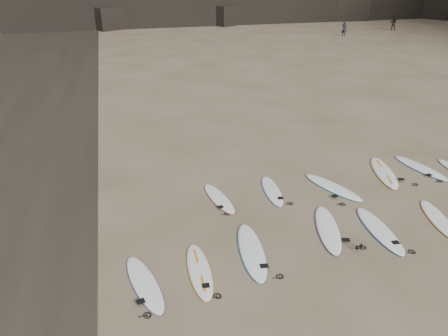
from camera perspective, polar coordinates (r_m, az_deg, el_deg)
The scene contains 14 objects.
ground at distance 13.81m, azimuth 14.39°, elevation -8.07°, with size 240.00×240.00×0.00m, color #897559.
surfboard_0 at distance 11.88m, azimuth -3.23°, elevation -13.18°, with size 0.57×2.39×0.09m, color white.
surfboard_1 at distance 12.54m, azimuth 3.65°, elevation -10.74°, with size 0.66×2.76×0.10m, color white.
surfboard_2 at distance 13.81m, azimuth 13.43°, elevation -7.71°, with size 0.64×2.68×0.10m, color white.
surfboard_3 at distance 14.20m, azimuth 19.65°, elevation -7.61°, with size 0.64×2.66×0.10m, color white.
surfboard_4 at distance 15.49m, azimuth 26.19°, elevation -5.96°, with size 0.57×2.36×0.08m, color white.
surfboard_5 at distance 15.05m, azimuth -0.65°, elevation -3.97°, with size 0.54×2.25×0.08m, color white.
surfboard_6 at distance 15.62m, azimuth 6.31°, elevation -2.94°, with size 0.54×2.27×0.08m, color white.
surfboard_7 at distance 16.23m, azimuth 14.05°, elevation -2.43°, with size 0.62×2.58×0.09m, color white.
surfboard_8 at distance 17.91m, azimuth 20.17°, elevation -0.51°, with size 0.67×2.79×0.10m, color white.
surfboard_9 at distance 18.86m, azimuth 24.27°, elevation 0.05°, with size 0.61×2.54×0.09m, color white.
surfboard_11 at distance 11.64m, azimuth -10.34°, elevation -14.59°, with size 0.59×2.46×0.09m, color white.
person_a at distance 49.99m, azimuth 15.43°, elevation 17.16°, with size 0.57×0.37×1.56m, color #222428.
person_b at distance 56.34m, azimuth 21.25°, elevation 17.27°, with size 0.76×0.59×1.56m, color black.
Camera 1 is at (-6.07, -9.88, 7.50)m, focal length 35.00 mm.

